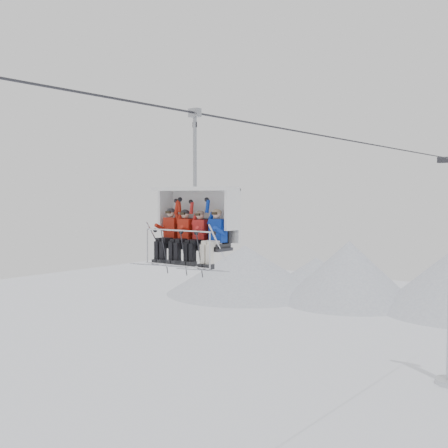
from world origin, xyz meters
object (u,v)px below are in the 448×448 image
Objects in this scene: skier_center_left at (183,235)px; skier_center_right at (198,236)px; skier_far_left at (169,233)px; skier_far_right at (215,236)px; chairlift_carrier at (198,216)px.

skier_center_right is (0.51, -0.00, -0.01)m from skier_center_left.
skier_far_right is (1.56, 0.00, 0.00)m from skier_far_left.
skier_center_right is at bearing -50.43° from chairlift_carrier.
skier_far_left is 0.51m from skier_center_left.
chairlift_carrier is 2.36× the size of skier_far_left.
skier_far_right is (1.05, 0.00, 0.01)m from skier_center_left.
skier_center_right is (1.01, -0.01, -0.02)m from skier_far_left.
skier_far_right reaches higher than skier_center_left.
skier_center_right is 0.55m from skier_far_right.
chairlift_carrier is at bearing 50.72° from skier_center_left.
chairlift_carrier is 2.36× the size of skier_center_right.
skier_center_left is at bearing -179.78° from skier_far_right.
skier_far_right is at bearing 0.22° from skier_center_left.
skier_center_right is at bearing -0.36° from skier_far_left.
chairlift_carrier is 0.94m from skier_far_left.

